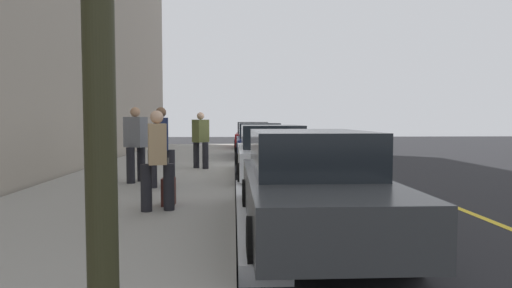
{
  "coord_description": "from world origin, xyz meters",
  "views": [
    {
      "loc": [
        13.05,
        -1.02,
        1.68
      ],
      "look_at": [
        0.14,
        -0.37,
        0.94
      ],
      "focal_mm": 30.85,
      "sensor_mm": 36.0,
      "label": 1
    }
  ],
  "objects_px": {
    "pedestrian_navy_coat": "(161,145)",
    "pedestrian_olive_coat": "(201,139)",
    "parked_car_red": "(253,136)",
    "rolling_suitcase": "(169,191)",
    "parked_car_charcoal": "(311,184)",
    "pedestrian_grey_coat": "(136,142)",
    "pedestrian_tan_coat": "(157,158)",
    "parked_car_navy": "(259,142)",
    "parked_car_white": "(272,153)"
  },
  "relations": [
    {
      "from": "pedestrian_navy_coat",
      "to": "pedestrian_olive_coat",
      "type": "bearing_deg",
      "value": 171.19
    },
    {
      "from": "parked_car_red",
      "to": "pedestrian_olive_coat",
      "type": "distance_m",
      "value": 10.57
    },
    {
      "from": "pedestrian_navy_coat",
      "to": "rolling_suitcase",
      "type": "height_order",
      "value": "pedestrian_navy_coat"
    },
    {
      "from": "parked_car_red",
      "to": "rolling_suitcase",
      "type": "distance_m",
      "value": 16.33
    },
    {
      "from": "parked_car_charcoal",
      "to": "pedestrian_grey_coat",
      "type": "bearing_deg",
      "value": -142.9
    },
    {
      "from": "pedestrian_tan_coat",
      "to": "pedestrian_navy_coat",
      "type": "bearing_deg",
      "value": -172.24
    },
    {
      "from": "parked_car_red",
      "to": "pedestrian_grey_coat",
      "type": "relative_size",
      "value": 2.48
    },
    {
      "from": "parked_car_navy",
      "to": "pedestrian_grey_coat",
      "type": "bearing_deg",
      "value": -25.49
    },
    {
      "from": "parked_car_red",
      "to": "pedestrian_tan_coat",
      "type": "bearing_deg",
      "value": -7.88
    },
    {
      "from": "parked_car_navy",
      "to": "pedestrian_navy_coat",
      "type": "xyz_separation_m",
      "value": [
        7.98,
        -2.63,
        0.35
      ]
    },
    {
      "from": "rolling_suitcase",
      "to": "pedestrian_tan_coat",
      "type": "bearing_deg",
      "value": -12.65
    },
    {
      "from": "pedestrian_grey_coat",
      "to": "parked_car_charcoal",
      "type": "bearing_deg",
      "value": 37.1
    },
    {
      "from": "parked_car_red",
      "to": "rolling_suitcase",
      "type": "relative_size",
      "value": 5.32
    },
    {
      "from": "parked_car_white",
      "to": "pedestrian_grey_coat",
      "type": "xyz_separation_m",
      "value": [
        1.16,
        -3.39,
        0.36
      ]
    },
    {
      "from": "rolling_suitcase",
      "to": "pedestrian_olive_coat",
      "type": "bearing_deg",
      "value": 178.64
    },
    {
      "from": "parked_car_white",
      "to": "pedestrian_tan_coat",
      "type": "bearing_deg",
      "value": -26.82
    },
    {
      "from": "parked_car_red",
      "to": "pedestrian_olive_coat",
      "type": "relative_size",
      "value": 2.59
    },
    {
      "from": "parked_car_white",
      "to": "parked_car_navy",
      "type": "bearing_deg",
      "value": -179.92
    },
    {
      "from": "parked_car_white",
      "to": "pedestrian_olive_coat",
      "type": "height_order",
      "value": "pedestrian_olive_coat"
    },
    {
      "from": "parked_car_red",
      "to": "pedestrian_tan_coat",
      "type": "height_order",
      "value": "pedestrian_tan_coat"
    },
    {
      "from": "parked_car_red",
      "to": "rolling_suitcase",
      "type": "bearing_deg",
      "value": -7.74
    },
    {
      "from": "parked_car_white",
      "to": "rolling_suitcase",
      "type": "bearing_deg",
      "value": -28.32
    },
    {
      "from": "pedestrian_navy_coat",
      "to": "pedestrian_tan_coat",
      "type": "bearing_deg",
      "value": 7.76
    },
    {
      "from": "parked_car_red",
      "to": "pedestrian_grey_coat",
      "type": "distance_m",
      "value": 13.71
    },
    {
      "from": "parked_car_navy",
      "to": "pedestrian_grey_coat",
      "type": "xyz_separation_m",
      "value": [
        7.1,
        -3.39,
        0.36
      ]
    },
    {
      "from": "pedestrian_grey_coat",
      "to": "pedestrian_navy_coat",
      "type": "height_order",
      "value": "pedestrian_grey_coat"
    },
    {
      "from": "parked_car_navy",
      "to": "pedestrian_olive_coat",
      "type": "bearing_deg",
      "value": -26.02
    },
    {
      "from": "parked_car_red",
      "to": "pedestrian_tan_coat",
      "type": "distance_m",
      "value": 16.82
    },
    {
      "from": "parked_car_navy",
      "to": "parked_car_charcoal",
      "type": "height_order",
      "value": "same"
    },
    {
      "from": "parked_car_white",
      "to": "pedestrian_olive_coat",
      "type": "relative_size",
      "value": 2.58
    },
    {
      "from": "pedestrian_olive_coat",
      "to": "rolling_suitcase",
      "type": "distance_m",
      "value": 5.86
    },
    {
      "from": "parked_car_navy",
      "to": "pedestrian_grey_coat",
      "type": "height_order",
      "value": "pedestrian_grey_coat"
    },
    {
      "from": "parked_car_navy",
      "to": "pedestrian_olive_coat",
      "type": "distance_m",
      "value": 4.67
    },
    {
      "from": "pedestrian_grey_coat",
      "to": "pedestrian_navy_coat",
      "type": "relative_size",
      "value": 1.01
    },
    {
      "from": "parked_car_red",
      "to": "rolling_suitcase",
      "type": "xyz_separation_m",
      "value": [
        16.18,
        -2.2,
        -0.36
      ]
    },
    {
      "from": "parked_car_navy",
      "to": "rolling_suitcase",
      "type": "height_order",
      "value": "parked_car_navy"
    },
    {
      "from": "pedestrian_olive_coat",
      "to": "pedestrian_grey_coat",
      "type": "distance_m",
      "value": 3.21
    },
    {
      "from": "parked_car_navy",
      "to": "pedestrian_navy_coat",
      "type": "height_order",
      "value": "pedestrian_navy_coat"
    },
    {
      "from": "parked_car_navy",
      "to": "rolling_suitcase",
      "type": "distance_m",
      "value": 10.24
    },
    {
      "from": "pedestrian_grey_coat",
      "to": "rolling_suitcase",
      "type": "distance_m",
      "value": 3.22
    },
    {
      "from": "parked_car_navy",
      "to": "parked_car_charcoal",
      "type": "bearing_deg",
      "value": 0.34
    },
    {
      "from": "parked_car_white",
      "to": "rolling_suitcase",
      "type": "relative_size",
      "value": 5.29
    },
    {
      "from": "pedestrian_tan_coat",
      "to": "pedestrian_olive_coat",
      "type": "distance_m",
      "value": 6.3
    },
    {
      "from": "pedestrian_olive_coat",
      "to": "pedestrian_navy_coat",
      "type": "distance_m",
      "value": 3.83
    },
    {
      "from": "parked_car_red",
      "to": "pedestrian_olive_coat",
      "type": "bearing_deg",
      "value": -11.25
    },
    {
      "from": "parked_car_white",
      "to": "rolling_suitcase",
      "type": "xyz_separation_m",
      "value": [
        4.06,
        -2.19,
        -0.36
      ]
    },
    {
      "from": "parked_car_navy",
      "to": "parked_car_white",
      "type": "distance_m",
      "value": 5.94
    },
    {
      "from": "pedestrian_grey_coat",
      "to": "parked_car_red",
      "type": "bearing_deg",
      "value": 165.63
    },
    {
      "from": "parked_car_charcoal",
      "to": "pedestrian_navy_coat",
      "type": "height_order",
      "value": "pedestrian_navy_coat"
    },
    {
      "from": "parked_car_navy",
      "to": "parked_car_white",
      "type": "height_order",
      "value": "same"
    }
  ]
}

